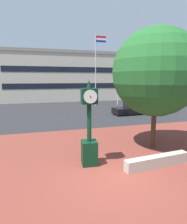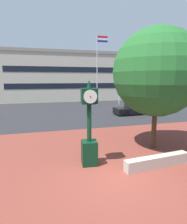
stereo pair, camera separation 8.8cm
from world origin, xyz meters
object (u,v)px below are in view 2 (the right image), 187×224
at_px(plaza_tree, 159,74).
at_px(flagpole_secondary, 121,74).
at_px(car_street_mid, 134,109).
at_px(civic_building, 66,77).
at_px(street_clock, 89,130).
at_px(flagpole_primary, 98,65).

distance_m(plaza_tree, flagpole_secondary, 18.98).
distance_m(plaza_tree, car_street_mid, 11.05).
height_order(flagpole_secondary, civic_building, civic_building).
xyz_separation_m(street_clock, civic_building, (3.47, 30.78, 2.73)).
xyz_separation_m(plaza_tree, flagpole_secondary, (5.77, 18.07, 0.49)).
height_order(plaza_tree, flagpole_secondary, flagpole_secondary).
bearing_deg(street_clock, flagpole_secondary, 68.31).
distance_m(flagpole_primary, civic_building, 11.84).
relative_size(car_street_mid, flagpole_primary, 0.43).
distance_m(plaza_tree, flagpole_primary, 18.28).
distance_m(plaza_tree, civic_building, 29.45).
bearing_deg(car_street_mid, flagpole_primary, 8.58).
xyz_separation_m(plaza_tree, flagpole_primary, (2.12, 18.07, 1.75)).
bearing_deg(car_street_mid, flagpole_secondary, -16.26).
bearing_deg(civic_building, street_clock, -96.43).
bearing_deg(car_street_mid, civic_building, 10.80).
height_order(street_clock, flagpole_primary, flagpole_primary).
distance_m(flagpole_secondary, civic_building, 13.15).
bearing_deg(flagpole_secondary, flagpole_primary, 180.00).
relative_size(flagpole_primary, civic_building, 0.42).
relative_size(plaza_tree, flagpole_primary, 0.65).
height_order(car_street_mid, civic_building, civic_building).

